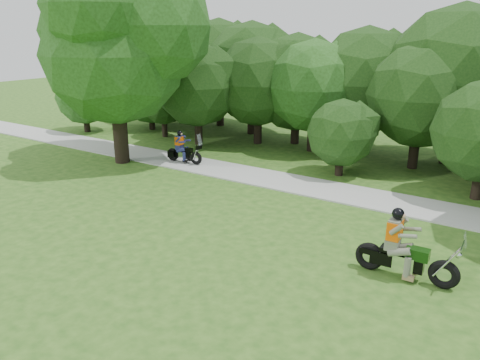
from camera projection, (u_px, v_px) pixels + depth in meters
The scene contains 6 objects.
ground at pixel (222, 283), 11.67m from camera, with size 100.00×100.00×0.00m, color #275217.
walkway at pixel (343, 193), 18.01m from camera, with size 60.00×2.20×0.06m, color #A5A5A0.
tree_line at pixel (430, 85), 21.44m from camera, with size 39.57×11.85×7.50m.
big_tree_west at pixel (118, 36), 20.87m from camera, with size 8.64×6.56×9.96m.
chopper_motorcycle at pixel (401, 253), 11.76m from camera, with size 2.59×0.69×1.85m.
touring_motorcycle at pixel (182, 151), 21.93m from camera, with size 1.98×0.62×1.50m.
Camera 1 is at (6.06, -8.36, 6.04)m, focal length 35.00 mm.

